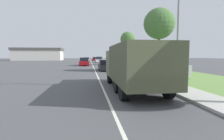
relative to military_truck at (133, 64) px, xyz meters
name	(u,v)px	position (x,y,z in m)	size (l,w,h in m)	color
ground_plane	(93,65)	(-1.79, 27.59, -1.53)	(180.00, 180.00, 0.00)	#4C4C4F
lane_centre_stripe	(93,65)	(-1.79, 27.59, -1.53)	(0.12, 120.00, 0.00)	silver
sidewalk_right	(113,65)	(2.71, 27.59, -1.47)	(1.80, 120.00, 0.12)	beige
grass_strip_right	(133,65)	(7.11, 27.59, -1.52)	(7.00, 120.00, 0.02)	#6B9347
military_truck	(133,64)	(0.00, 0.00, 0.00)	(2.50, 7.78, 2.66)	#606647
car_nearest_ahead	(106,66)	(-0.31, 13.93, -0.87)	(1.86, 4.89, 1.47)	black
car_second_ahead	(84,62)	(-3.51, 25.86, -0.80)	(1.89, 4.68, 1.65)	maroon
car_third_ahead	(99,60)	(0.26, 39.29, -0.77)	(1.84, 4.16, 1.72)	silver
car_fourth_ahead	(87,59)	(-3.23, 50.91, -0.88)	(1.84, 4.57, 1.43)	#B7BABF
car_farthest_ahead	(94,59)	(-0.27, 59.57, -0.89)	(1.76, 4.57, 1.41)	maroon
pickup_truck	(165,67)	(5.14, 6.76, -0.65)	(2.04, 5.40, 1.86)	silver
lamp_post	(175,17)	(2.76, 0.36, 2.91)	(1.69, 0.24, 7.30)	gray
tree_mid_right	(159,24)	(6.39, 11.63, 4.58)	(3.97, 3.97, 8.11)	brown
tree_far_right	(128,39)	(5.70, 26.64, 3.94)	(3.14, 3.14, 7.09)	brown
building_distant	(39,54)	(-23.33, 66.98, 1.06)	(19.57, 9.91, 5.13)	beige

